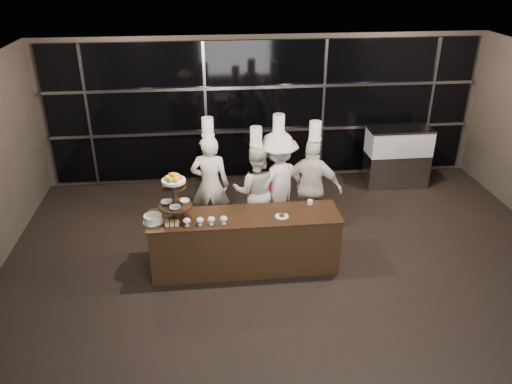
{
  "coord_description": "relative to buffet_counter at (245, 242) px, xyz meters",
  "views": [
    {
      "loc": [
        -1.24,
        -4.84,
        4.47
      ],
      "look_at": [
        -0.51,
        1.92,
        1.15
      ],
      "focal_mm": 35.0,
      "sensor_mm": 36.0,
      "label": 1
    }
  ],
  "objects": [
    {
      "name": "chef_a",
      "position": [
        -0.48,
        1.19,
        0.44
      ],
      "size": [
        0.7,
        0.51,
        2.07
      ],
      "color": "white",
      "rests_on": "ground"
    },
    {
      "name": "room",
      "position": [
        0.71,
        -1.62,
        1.03
      ],
      "size": [
        10.0,
        10.0,
        10.0
      ],
      "color": "black",
      "rests_on": "ground"
    },
    {
      "name": "display_case",
      "position": [
        3.37,
        2.68,
        0.22
      ],
      "size": [
        1.29,
        0.56,
        1.24
      ],
      "color": "#A5A5AA",
      "rests_on": "ground"
    },
    {
      "name": "window_wall",
      "position": [
        0.71,
        3.32,
        1.04
      ],
      "size": [
        8.6,
        0.1,
        2.8
      ],
      "color": "black",
      "rests_on": "ground"
    },
    {
      "name": "chef_c",
      "position": [
        0.65,
        1.09,
        0.45
      ],
      "size": [
        1.35,
        1.12,
        2.11
      ],
      "color": "white",
      "rests_on": "ground"
    },
    {
      "name": "display_stand",
      "position": [
        -1.0,
        -0.0,
        0.87
      ],
      "size": [
        0.48,
        0.48,
        0.74
      ],
      "color": "black",
      "rests_on": "buffet_counter"
    },
    {
      "name": "chef_d",
      "position": [
        1.22,
        0.94,
        0.41
      ],
      "size": [
        1.09,
        0.77,
        2.02
      ],
      "color": "white",
      "rests_on": "ground"
    },
    {
      "name": "chef_b",
      "position": [
        0.28,
        1.01,
        0.37
      ],
      "size": [
        0.87,
        0.72,
        1.94
      ],
      "color": "silver",
      "rests_on": "ground"
    },
    {
      "name": "compotes",
      "position": [
        -0.58,
        -0.22,
        0.54
      ],
      "size": [
        0.63,
        0.11,
        0.12
      ],
      "color": "silver",
      "rests_on": "buffet_counter"
    },
    {
      "name": "chef_cup",
      "position": [
        1.04,
        0.25,
        0.49
      ],
      "size": [
        0.08,
        0.08,
        0.07
      ],
      "primitive_type": "cylinder",
      "color": "white",
      "rests_on": "buffet_counter"
    },
    {
      "name": "pastry_squares",
      "position": [
        -1.06,
        -0.17,
        0.48
      ],
      "size": [
        0.2,
        0.13,
        0.05
      ],
      "color": "#F5CD77",
      "rests_on": "buffet_counter"
    },
    {
      "name": "small_plate",
      "position": [
        0.54,
        -0.1,
        0.47
      ],
      "size": [
        0.2,
        0.2,
        0.05
      ],
      "color": "white",
      "rests_on": "buffet_counter"
    },
    {
      "name": "layer_cake",
      "position": [
        -1.33,
        -0.05,
        0.51
      ],
      "size": [
        0.3,
        0.3,
        0.11
      ],
      "color": "white",
      "rests_on": "buffet_counter"
    },
    {
      "name": "buffet_counter",
      "position": [
        0.0,
        0.0,
        0.0
      ],
      "size": [
        2.84,
        0.74,
        0.92
      ],
      "color": "black",
      "rests_on": "ground"
    }
  ]
}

